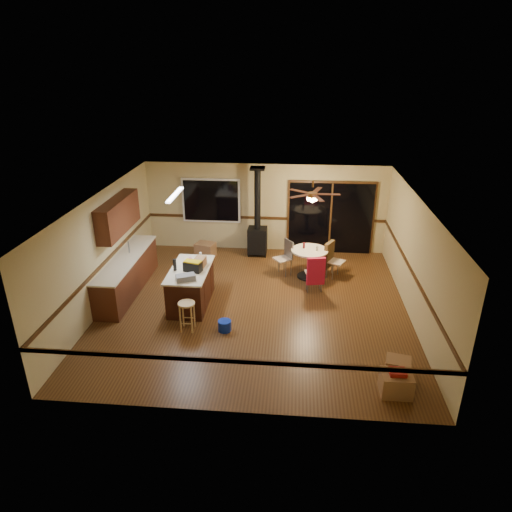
# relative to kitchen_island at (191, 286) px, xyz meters

# --- Properties ---
(floor) EXTENTS (7.00, 7.00, 0.00)m
(floor) POSITION_rel_kitchen_island_xyz_m (1.50, 0.00, -0.45)
(floor) COLOR #513016
(floor) RESTS_ON ground
(ceiling) EXTENTS (7.00, 7.00, 0.00)m
(ceiling) POSITION_rel_kitchen_island_xyz_m (1.50, 0.00, 2.15)
(ceiling) COLOR silver
(ceiling) RESTS_ON ground
(wall_back) EXTENTS (7.00, 0.00, 7.00)m
(wall_back) POSITION_rel_kitchen_island_xyz_m (1.50, 3.50, 0.85)
(wall_back) COLOR tan
(wall_back) RESTS_ON ground
(wall_front) EXTENTS (7.00, 0.00, 7.00)m
(wall_front) POSITION_rel_kitchen_island_xyz_m (1.50, -3.50, 0.85)
(wall_front) COLOR tan
(wall_front) RESTS_ON ground
(wall_left) EXTENTS (0.00, 7.00, 7.00)m
(wall_left) POSITION_rel_kitchen_island_xyz_m (-2.00, 0.00, 0.85)
(wall_left) COLOR tan
(wall_left) RESTS_ON ground
(wall_right) EXTENTS (0.00, 7.00, 7.00)m
(wall_right) POSITION_rel_kitchen_island_xyz_m (5.00, 0.00, 0.85)
(wall_right) COLOR tan
(wall_right) RESTS_ON ground
(chair_rail) EXTENTS (7.00, 7.00, 0.08)m
(chair_rail) POSITION_rel_kitchen_island_xyz_m (1.50, 0.00, 0.55)
(chair_rail) COLOR #3D230F
(chair_rail) RESTS_ON ground
(window) EXTENTS (1.72, 0.10, 1.32)m
(window) POSITION_rel_kitchen_island_xyz_m (-0.10, 3.45, 1.05)
(window) COLOR black
(window) RESTS_ON ground
(sliding_door) EXTENTS (2.52, 0.10, 2.10)m
(sliding_door) POSITION_rel_kitchen_island_xyz_m (3.40, 3.45, 0.60)
(sliding_door) COLOR black
(sliding_door) RESTS_ON ground
(lower_cabinets) EXTENTS (0.60, 3.00, 0.86)m
(lower_cabinets) POSITION_rel_kitchen_island_xyz_m (-1.70, 0.50, -0.02)
(lower_cabinets) COLOR #4E2313
(lower_cabinets) RESTS_ON ground
(countertop) EXTENTS (0.64, 3.04, 0.04)m
(countertop) POSITION_rel_kitchen_island_xyz_m (-1.70, 0.50, 0.43)
(countertop) COLOR beige
(countertop) RESTS_ON lower_cabinets
(upper_cabinets) EXTENTS (0.35, 2.00, 0.80)m
(upper_cabinets) POSITION_rel_kitchen_island_xyz_m (-1.83, 0.70, 1.45)
(upper_cabinets) COLOR #4E2313
(upper_cabinets) RESTS_ON ground
(kitchen_island) EXTENTS (0.88, 1.68, 0.90)m
(kitchen_island) POSITION_rel_kitchen_island_xyz_m (0.00, 0.00, 0.00)
(kitchen_island) COLOR black
(kitchen_island) RESTS_ON ground
(wood_stove) EXTENTS (0.55, 0.50, 2.52)m
(wood_stove) POSITION_rel_kitchen_island_xyz_m (1.30, 3.05, 0.28)
(wood_stove) COLOR black
(wood_stove) RESTS_ON ground
(ceiling_fan) EXTENTS (0.24, 0.24, 0.55)m
(ceiling_fan) POSITION_rel_kitchen_island_xyz_m (2.78, 1.67, 1.76)
(ceiling_fan) COLOR brown
(ceiling_fan) RESTS_ON ceiling
(fluorescent_strip) EXTENTS (0.10, 1.20, 0.04)m
(fluorescent_strip) POSITION_rel_kitchen_island_xyz_m (-0.30, 0.30, 2.11)
(fluorescent_strip) COLOR white
(fluorescent_strip) RESTS_ON ceiling
(toolbox_grey) EXTENTS (0.47, 0.38, 0.13)m
(toolbox_grey) POSITION_rel_kitchen_island_xyz_m (0.04, -0.58, 0.51)
(toolbox_grey) COLOR slate
(toolbox_grey) RESTS_ON kitchen_island
(toolbox_black) EXTENTS (0.44, 0.31, 0.22)m
(toolbox_black) POSITION_rel_kitchen_island_xyz_m (0.10, -0.10, 0.56)
(toolbox_black) COLOR black
(toolbox_black) RESTS_ON kitchen_island
(toolbox_yellow_lid) EXTENTS (0.41, 0.28, 0.03)m
(toolbox_yellow_lid) POSITION_rel_kitchen_island_xyz_m (0.10, -0.10, 0.68)
(toolbox_yellow_lid) COLOR gold
(toolbox_yellow_lid) RESTS_ON toolbox_black
(box_on_island) EXTENTS (0.26, 0.34, 0.21)m
(box_on_island) POSITION_rel_kitchen_island_xyz_m (0.21, 0.18, 0.55)
(box_on_island) COLOR olive
(box_on_island) RESTS_ON kitchen_island
(bottle_dark) EXTENTS (0.10, 0.10, 0.27)m
(bottle_dark) POSITION_rel_kitchen_island_xyz_m (-0.32, -0.09, 0.58)
(bottle_dark) COLOR black
(bottle_dark) RESTS_ON kitchen_island
(bottle_pink) EXTENTS (0.10, 0.10, 0.23)m
(bottle_pink) POSITION_rel_kitchen_island_xyz_m (0.00, 0.10, 0.56)
(bottle_pink) COLOR #D84C8C
(bottle_pink) RESTS_ON kitchen_island
(bottle_white) EXTENTS (0.08, 0.08, 0.17)m
(bottle_white) POSITION_rel_kitchen_island_xyz_m (0.15, 0.57, 0.53)
(bottle_white) COLOR white
(bottle_white) RESTS_ON kitchen_island
(bar_stool) EXTENTS (0.43, 0.43, 0.65)m
(bar_stool) POSITION_rel_kitchen_island_xyz_m (0.17, -1.13, -0.13)
(bar_stool) COLOR tan
(bar_stool) RESTS_ON floor
(blue_bucket) EXTENTS (0.36, 0.36, 0.23)m
(blue_bucket) POSITION_rel_kitchen_island_xyz_m (0.95, -1.09, -0.34)
(blue_bucket) COLOR #0C29B2
(blue_bucket) RESTS_ON floor
(dining_table) EXTENTS (0.96, 0.96, 0.78)m
(dining_table) POSITION_rel_kitchen_island_xyz_m (2.78, 1.67, 0.08)
(dining_table) COLOR black
(dining_table) RESTS_ON ground
(glass_red) EXTENTS (0.07, 0.07, 0.16)m
(glass_red) POSITION_rel_kitchen_island_xyz_m (2.63, 1.77, 0.41)
(glass_red) COLOR #590C14
(glass_red) RESTS_ON dining_table
(glass_cream) EXTENTS (0.07, 0.07, 0.13)m
(glass_cream) POSITION_rel_kitchen_island_xyz_m (2.96, 1.62, 0.39)
(glass_cream) COLOR beige
(glass_cream) RESTS_ON dining_table
(chair_left) EXTENTS (0.56, 0.56, 0.51)m
(chair_left) POSITION_rel_kitchen_island_xyz_m (2.16, 1.83, 0.14)
(chair_left) COLOR tan
(chair_left) RESTS_ON ground
(chair_near) EXTENTS (0.50, 0.53, 0.70)m
(chair_near) POSITION_rel_kitchen_island_xyz_m (2.91, 0.79, 0.14)
(chair_near) COLOR tan
(chair_near) RESTS_ON ground
(chair_right) EXTENTS (0.60, 0.59, 0.70)m
(chair_right) POSITION_rel_kitchen_island_xyz_m (3.31, 1.81, 0.14)
(chair_right) COLOR tan
(chair_right) RESTS_ON ground
(box_under_window) EXTENTS (0.62, 0.55, 0.43)m
(box_under_window) POSITION_rel_kitchen_island_xyz_m (-0.20, 2.76, -0.24)
(box_under_window) COLOR olive
(box_under_window) RESTS_ON floor
(box_corner_a) EXTENTS (0.53, 0.45, 0.40)m
(box_corner_a) POSITION_rel_kitchen_island_xyz_m (4.19, -2.79, -0.25)
(box_corner_a) COLOR olive
(box_corner_a) RESTS_ON floor
(box_corner_b) EXTENTS (0.51, 0.46, 0.35)m
(box_corner_b) POSITION_rel_kitchen_island_xyz_m (4.31, -2.31, -0.28)
(box_corner_b) COLOR olive
(box_corner_b) RESTS_ON floor
(box_small_red) EXTENTS (0.28, 0.23, 0.07)m
(box_small_red) POSITION_rel_kitchen_island_xyz_m (4.19, -2.79, -0.02)
(box_small_red) COLOR maroon
(box_small_red) RESTS_ON box_corner_a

